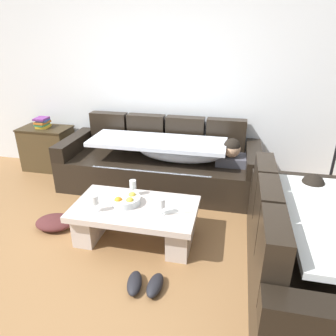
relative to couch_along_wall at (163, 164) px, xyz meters
name	(u,v)px	position (x,y,z in m)	size (l,w,h in m)	color
ground_plane	(95,263)	(-0.25, -1.63, -0.33)	(14.00, 14.00, 0.00)	olive
back_wall	(153,78)	(-0.25, 0.52, 1.02)	(9.00, 0.10, 2.70)	white
couch_along_wall	(163,164)	(0.00, 0.00, 0.00)	(2.55, 0.92, 0.88)	black
couch_near_window	(309,251)	(1.54, -1.49, 0.01)	(0.92, 1.83, 0.88)	black
coffee_table	(135,218)	(0.00, -1.19, -0.09)	(1.20, 0.68, 0.38)	beige
fruit_bowl	(126,200)	(-0.09, -1.17, 0.09)	(0.28, 0.28, 0.10)	silver
wine_glass_near_left	(95,200)	(-0.32, -1.36, 0.17)	(0.07, 0.07, 0.17)	silver
wine_glass_near_right	(162,204)	(0.29, -1.29, 0.17)	(0.07, 0.07, 0.17)	silver
wine_glass_far_back	(133,185)	(-0.08, -0.98, 0.17)	(0.07, 0.07, 0.17)	silver
open_magazine	(176,207)	(0.40, -1.14, 0.06)	(0.28, 0.21, 0.01)	white
side_cabinet	(48,148)	(-1.82, 0.22, -0.01)	(0.72, 0.44, 0.64)	#473720
book_stack_on_cabinet	(42,123)	(-1.84, 0.23, 0.39)	(0.19, 0.22, 0.15)	gold
pair_of_shoes	(145,284)	(0.28, -1.82, -0.28)	(0.32, 0.30, 0.09)	black
crumpled_garment	(55,222)	(-0.91, -1.19, -0.27)	(0.40, 0.32, 0.12)	#4C2323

